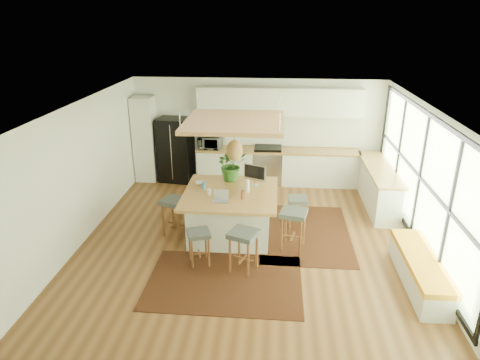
# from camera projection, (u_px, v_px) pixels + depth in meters

# --- Properties ---
(floor) EXTENTS (7.00, 7.00, 0.00)m
(floor) POSITION_uv_depth(u_px,v_px,m) (248.00, 240.00, 8.55)
(floor) COLOR brown
(floor) RESTS_ON ground
(ceiling) EXTENTS (7.00, 7.00, 0.00)m
(ceiling) POSITION_uv_depth(u_px,v_px,m) (249.00, 107.00, 7.56)
(ceiling) COLOR white
(ceiling) RESTS_ON ground
(wall_back) EXTENTS (6.50, 0.00, 6.50)m
(wall_back) POSITION_uv_depth(u_px,v_px,m) (257.00, 130.00, 11.30)
(wall_back) COLOR white
(wall_back) RESTS_ON ground
(wall_front) EXTENTS (6.50, 0.00, 6.50)m
(wall_front) POSITION_uv_depth(u_px,v_px,m) (227.00, 289.00, 4.81)
(wall_front) COLOR white
(wall_front) RESTS_ON ground
(wall_left) EXTENTS (0.00, 7.00, 7.00)m
(wall_left) POSITION_uv_depth(u_px,v_px,m) (82.00, 172.00, 8.32)
(wall_left) COLOR white
(wall_left) RESTS_ON ground
(wall_right) EXTENTS (0.00, 7.00, 7.00)m
(wall_right) POSITION_uv_depth(u_px,v_px,m) (426.00, 183.00, 7.79)
(wall_right) COLOR white
(wall_right) RESTS_ON ground
(window_wall) EXTENTS (0.10, 6.20, 2.60)m
(window_wall) POSITION_uv_depth(u_px,v_px,m) (425.00, 181.00, 7.78)
(window_wall) COLOR black
(window_wall) RESTS_ON wall_right
(pantry) EXTENTS (0.55, 0.60, 2.25)m
(pantry) POSITION_uv_depth(u_px,v_px,m) (146.00, 139.00, 11.32)
(pantry) COLOR white
(pantry) RESTS_ON floor
(back_counter_base) EXTENTS (4.20, 0.60, 0.88)m
(back_counter_base) POSITION_uv_depth(u_px,v_px,m) (277.00, 167.00, 11.29)
(back_counter_base) COLOR white
(back_counter_base) RESTS_ON floor
(back_counter_top) EXTENTS (4.24, 0.64, 0.05)m
(back_counter_top) POSITION_uv_depth(u_px,v_px,m) (278.00, 151.00, 11.12)
(back_counter_top) COLOR #A6713B
(back_counter_top) RESTS_ON back_counter_base
(backsplash) EXTENTS (4.20, 0.02, 0.80)m
(backsplash) POSITION_uv_depth(u_px,v_px,m) (278.00, 131.00, 11.24)
(backsplash) COLOR white
(backsplash) RESTS_ON wall_back
(upper_cabinets) EXTENTS (4.20, 0.34, 0.70)m
(upper_cabinets) POSITION_uv_depth(u_px,v_px,m) (279.00, 102.00, 10.79)
(upper_cabinets) COLOR white
(upper_cabinets) RESTS_ON wall_back
(range) EXTENTS (0.76, 0.62, 1.00)m
(range) POSITION_uv_depth(u_px,v_px,m) (268.00, 165.00, 11.29)
(range) COLOR #A5A5AA
(range) RESTS_ON floor
(right_counter_base) EXTENTS (0.60, 2.50, 0.88)m
(right_counter_base) POSITION_uv_depth(u_px,v_px,m) (378.00, 187.00, 10.01)
(right_counter_base) COLOR white
(right_counter_base) RESTS_ON floor
(right_counter_top) EXTENTS (0.64, 2.54, 0.05)m
(right_counter_top) POSITION_uv_depth(u_px,v_px,m) (381.00, 169.00, 9.84)
(right_counter_top) COLOR #A6713B
(right_counter_top) RESTS_ON right_counter_base
(window_bench) EXTENTS (0.52, 2.00, 0.50)m
(window_bench) POSITION_uv_depth(u_px,v_px,m) (420.00, 271.00, 7.11)
(window_bench) COLOR white
(window_bench) RESTS_ON floor
(ceiling_panel) EXTENTS (1.86, 1.86, 0.80)m
(ceiling_panel) POSITION_uv_depth(u_px,v_px,m) (234.00, 136.00, 8.19)
(ceiling_panel) COLOR #A6713B
(ceiling_panel) RESTS_ON ceiling
(rug_near) EXTENTS (2.60, 1.80, 0.01)m
(rug_near) POSITION_uv_depth(u_px,v_px,m) (225.00, 281.00, 7.24)
(rug_near) COLOR black
(rug_near) RESTS_ON floor
(rug_right) EXTENTS (1.80, 2.60, 0.01)m
(rug_right) POSITION_uv_depth(u_px,v_px,m) (305.00, 233.00, 8.84)
(rug_right) COLOR black
(rug_right) RESTS_ON floor
(fridge) EXTENTS (0.92, 0.76, 1.71)m
(fridge) POSITION_uv_depth(u_px,v_px,m) (176.00, 147.00, 11.32)
(fridge) COLOR black
(fridge) RESTS_ON floor
(island) EXTENTS (1.85, 1.85, 0.93)m
(island) POSITION_uv_depth(u_px,v_px,m) (231.00, 213.00, 8.65)
(island) COLOR #A6713B
(island) RESTS_ON floor
(stool_near_left) EXTENTS (0.49, 0.49, 0.66)m
(stool_near_left) POSITION_uv_depth(u_px,v_px,m) (199.00, 246.00, 7.64)
(stool_near_left) COLOR #3C4243
(stool_near_left) RESTS_ON floor
(stool_near_right) EXTENTS (0.59, 0.59, 0.77)m
(stool_near_right) POSITION_uv_depth(u_px,v_px,m) (243.00, 253.00, 7.43)
(stool_near_right) COLOR #3C4243
(stool_near_right) RESTS_ON floor
(stool_right_front) EXTENTS (0.57, 0.57, 0.80)m
(stool_right_front) POSITION_uv_depth(u_px,v_px,m) (293.00, 232.00, 8.15)
(stool_right_front) COLOR #3C4243
(stool_right_front) RESTS_ON floor
(stool_right_back) EXTENTS (0.41, 0.41, 0.68)m
(stool_right_back) POSITION_uv_depth(u_px,v_px,m) (297.00, 212.00, 8.96)
(stool_right_back) COLOR #3C4243
(stool_right_back) RESTS_ON floor
(stool_left_side) EXTENTS (0.59, 0.59, 0.79)m
(stool_left_side) POSITION_uv_depth(u_px,v_px,m) (176.00, 218.00, 8.68)
(stool_left_side) COLOR #3C4243
(stool_left_side) RESTS_ON floor
(laptop) EXTENTS (0.31, 0.32, 0.22)m
(laptop) POSITION_uv_depth(u_px,v_px,m) (220.00, 196.00, 8.02)
(laptop) COLOR #A5A5AA
(laptop) RESTS_ON island
(monitor) EXTENTS (0.53, 0.37, 0.46)m
(monitor) POSITION_uv_depth(u_px,v_px,m) (255.00, 174.00, 8.70)
(monitor) COLOR #A5A5AA
(monitor) RESTS_ON island
(microwave) EXTENTS (0.62, 0.37, 0.40)m
(microwave) POSITION_uv_depth(u_px,v_px,m) (210.00, 141.00, 11.16)
(microwave) COLOR #A5A5AA
(microwave) RESTS_ON back_counter_top
(island_plant) EXTENTS (0.90, 0.92, 0.54)m
(island_plant) POSITION_uv_depth(u_px,v_px,m) (231.00, 168.00, 9.00)
(island_plant) COLOR #1E4C19
(island_plant) RESTS_ON island
(island_bowl) EXTENTS (0.26, 0.26, 0.05)m
(island_bowl) POSITION_uv_depth(u_px,v_px,m) (200.00, 183.00, 8.85)
(island_bowl) COLOR silver
(island_bowl) RESTS_ON island
(island_bottle_0) EXTENTS (0.07, 0.07, 0.19)m
(island_bottle_0) POSITION_uv_depth(u_px,v_px,m) (204.00, 185.00, 8.59)
(island_bottle_0) COLOR #3998E6
(island_bottle_0) RESTS_ON island
(island_bottle_1) EXTENTS (0.07, 0.07, 0.19)m
(island_bottle_1) POSITION_uv_depth(u_px,v_px,m) (209.00, 190.00, 8.34)
(island_bottle_1) COLOR silver
(island_bottle_1) RESTS_ON island
(island_bottle_2) EXTENTS (0.07, 0.07, 0.19)m
(island_bottle_2) POSITION_uv_depth(u_px,v_px,m) (242.00, 194.00, 8.15)
(island_bottle_2) COLOR brown
(island_bottle_2) RESTS_ON island
(island_bottle_3) EXTENTS (0.07, 0.07, 0.19)m
(island_bottle_3) POSITION_uv_depth(u_px,v_px,m) (248.00, 187.00, 8.47)
(island_bottle_3) COLOR silver
(island_bottle_3) RESTS_ON island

